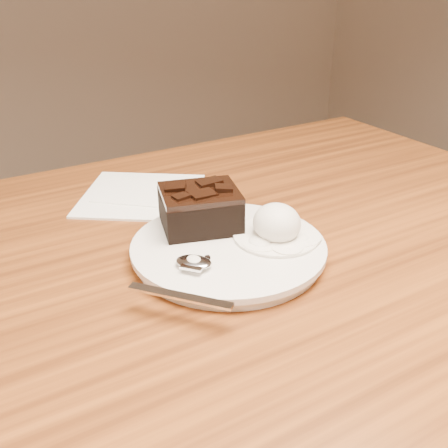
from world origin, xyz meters
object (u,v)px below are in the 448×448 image
plate (228,251)px  brownie (200,211)px  ice_cream_scoop (277,223)px  spoon (194,264)px  napkin (142,194)px

plate → brownie: (-0.01, 0.06, 0.03)m
brownie → ice_cream_scoop: 0.10m
ice_cream_scoop → spoon: size_ratio=0.37×
brownie → napkin: brownie is taller
brownie → napkin: bearing=93.3°
ice_cream_scoop → napkin: bearing=107.1°
brownie → spoon: brownie is taller
plate → ice_cream_scoop: (0.06, -0.02, 0.03)m
plate → spoon: size_ratio=1.41×
spoon → napkin: spoon is taller
plate → ice_cream_scoop: ice_cream_scoop is taller
plate → brownie: size_ratio=2.48×
brownie → spoon: (-0.05, -0.08, -0.02)m
plate → brownie: 0.06m
brownie → napkin: size_ratio=0.54×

